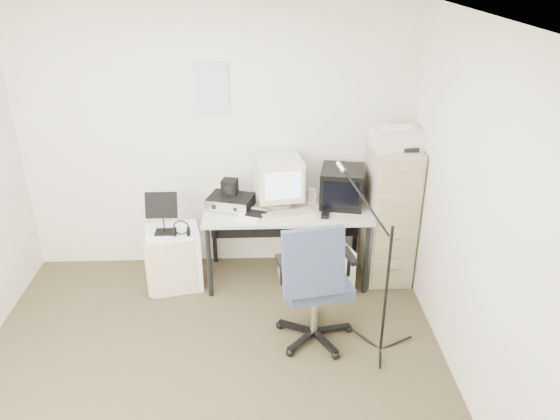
{
  "coord_description": "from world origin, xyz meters",
  "views": [
    {
      "loc": [
        0.4,
        -3.01,
        2.87
      ],
      "look_at": [
        0.55,
        0.95,
        0.95
      ],
      "focal_mm": 35.0,
      "sensor_mm": 36.0,
      "label": 1
    }
  ],
  "objects_px": {
    "filing_cabinet": "(389,212)",
    "side_cart": "(175,258)",
    "office_chair": "(315,280)",
    "desk": "(287,243)"
  },
  "relations": [
    {
      "from": "filing_cabinet",
      "to": "side_cart",
      "type": "distance_m",
      "value": 2.02
    },
    {
      "from": "filing_cabinet",
      "to": "office_chair",
      "type": "distance_m",
      "value": 1.23
    },
    {
      "from": "filing_cabinet",
      "to": "desk",
      "type": "distance_m",
      "value": 0.99
    },
    {
      "from": "desk",
      "to": "office_chair",
      "type": "height_order",
      "value": "office_chair"
    },
    {
      "from": "desk",
      "to": "side_cart",
      "type": "bearing_deg",
      "value": -173.9
    },
    {
      "from": "filing_cabinet",
      "to": "desk",
      "type": "xyz_separation_m",
      "value": [
        -0.95,
        -0.03,
        -0.29
      ]
    },
    {
      "from": "filing_cabinet",
      "to": "side_cart",
      "type": "xyz_separation_m",
      "value": [
        -1.99,
        -0.14,
        -0.36
      ]
    },
    {
      "from": "desk",
      "to": "office_chair",
      "type": "relative_size",
      "value": 1.36
    },
    {
      "from": "desk",
      "to": "side_cart",
      "type": "xyz_separation_m",
      "value": [
        -1.04,
        -0.11,
        -0.08
      ]
    },
    {
      "from": "filing_cabinet",
      "to": "office_chair",
      "type": "xyz_separation_m",
      "value": [
        -0.77,
        -0.96,
        -0.1
      ]
    }
  ]
}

